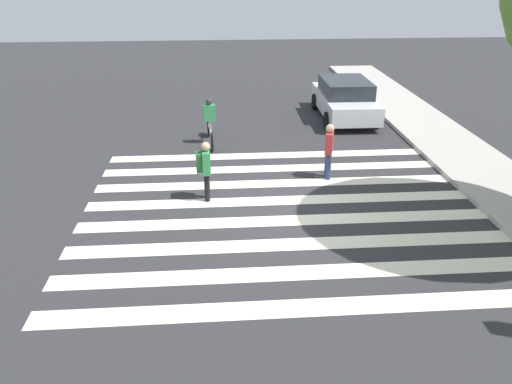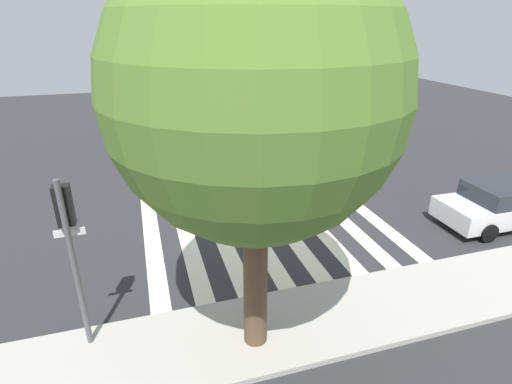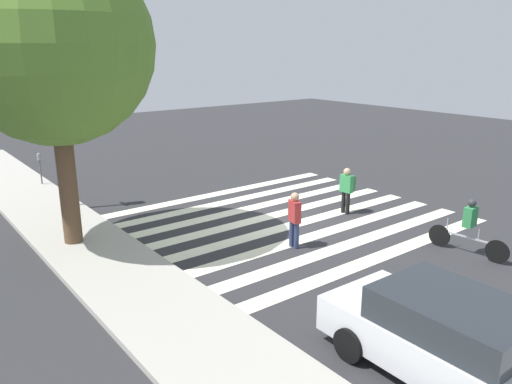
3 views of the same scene
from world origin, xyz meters
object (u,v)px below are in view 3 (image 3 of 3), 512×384
Objects in this scene: traffic_light at (64,130)px; car_parked_silver_sedan at (451,339)px; pedestrian_adult_blue_shirt at (294,217)px; street_tree at (53,45)px; pedestrian_adult_yellow_jacket at (347,187)px; parking_meter at (39,162)px; cyclist_far_lane at (469,225)px.

car_parked_silver_sedan is (-13.50, -1.89, -2.04)m from traffic_light.
car_parked_silver_sedan is (-6.01, 1.91, -0.14)m from pedestrian_adult_blue_shirt.
pedestrian_adult_blue_shirt is (-3.95, -4.92, -4.62)m from street_tree.
pedestrian_adult_yellow_jacket is (1.19, -3.49, 0.02)m from pedestrian_adult_blue_shirt.
car_parked_silver_sedan is at bearing -172.04° from traffic_light.
traffic_light is at bearing -17.63° from street_tree.
traffic_light is at bearing 8.59° from car_parked_silver_sedan.
car_parked_silver_sedan is (-17.13, -1.91, -0.29)m from parking_meter.
pedestrian_adult_yellow_jacket is (-2.76, -8.41, -4.60)m from street_tree.
traffic_light is 13.78m from car_parked_silver_sedan.
pedestrian_adult_yellow_jacket is at bearing -108.17° from street_tree.
street_tree reaches higher than pedestrian_adult_blue_shirt.
traffic_light is 1.78× the size of cyclist_far_lane.
traffic_light is 2.81× the size of parking_meter.
pedestrian_adult_yellow_jacket is (-9.93, -7.30, -0.12)m from parking_meter.
street_tree is 11.99m from cyclist_far_lane.
traffic_light is 0.90× the size of car_parked_silver_sedan.
cyclist_far_lane is 0.50× the size of car_parked_silver_sedan.
traffic_light is at bearing 28.72° from cyclist_far_lane.
cyclist_far_lane is (-4.48, 0.07, -0.07)m from pedestrian_adult_yellow_jacket.
street_tree is 1.83× the size of car_parked_silver_sedan.
parking_meter is at bearing 35.73° from pedestrian_adult_blue_shirt.
pedestrian_adult_blue_shirt is at bearing -16.96° from car_parked_silver_sedan.
car_parked_silver_sedan is (-7.20, 5.39, -0.16)m from pedestrian_adult_yellow_jacket.
pedestrian_adult_blue_shirt reaches higher than pedestrian_adult_yellow_jacket.
pedestrian_adult_yellow_jacket is 4.48m from cyclist_far_lane.
traffic_light reaches higher than car_parked_silver_sedan.
parking_meter is at bearing 31.51° from pedestrian_adult_yellow_jacket.
parking_meter is 0.88× the size of pedestrian_adult_blue_shirt.
traffic_light reaches higher than pedestrian_adult_blue_shirt.
pedestrian_adult_blue_shirt is 6.31m from car_parked_silver_sedan.
pedestrian_adult_blue_shirt is 0.72× the size of cyclist_far_lane.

